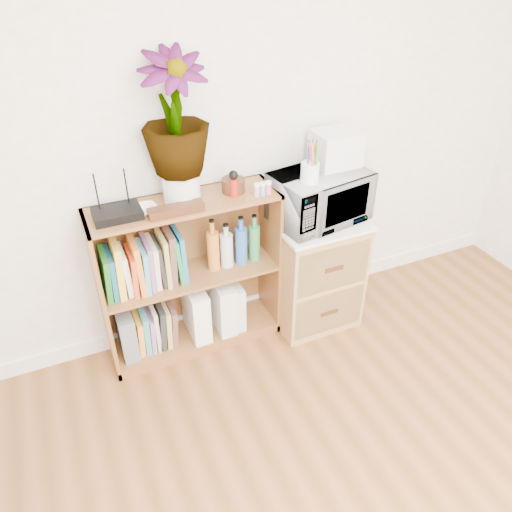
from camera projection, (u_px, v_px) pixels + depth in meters
skirting_board at (240, 305)px, 3.26m from camera, size 4.00×0.02×0.10m
bookshelf at (191, 277)px, 2.80m from camera, size 1.00×0.30×0.95m
wicker_unit at (313, 271)px, 3.06m from camera, size 0.50×0.45×0.70m
microwave at (319, 197)px, 2.76m from camera, size 0.56×0.43×0.28m
pen_cup at (310, 173)px, 2.57m from camera, size 0.10×0.10×0.11m
small_appliance at (336, 148)px, 2.73m from camera, size 0.24×0.20×0.19m
router at (117, 214)px, 2.39m from camera, size 0.23×0.16×0.04m
white_bowl at (144, 210)px, 2.43m from camera, size 0.13×0.13×0.03m
plant_pot at (181, 186)px, 2.50m from camera, size 0.19×0.19×0.16m
potted_plant at (175, 114)px, 2.29m from camera, size 0.32×0.32×0.58m
trinket_box at (176, 210)px, 2.42m from camera, size 0.27×0.07×0.04m
kokeshi_doll at (234, 188)px, 2.56m from camera, size 0.04×0.04×0.10m
wooden_bowl at (233, 185)px, 2.61m from camera, size 0.12×0.12×0.07m
paint_jars at (263, 190)px, 2.58m from camera, size 0.12×0.04×0.06m
file_box at (126, 332)px, 2.81m from camera, size 0.09×0.23×0.29m
magazine_holder_left at (196, 311)px, 2.93m from camera, size 0.10×0.26×0.33m
magazine_holder_mid at (222, 303)px, 2.98m from camera, size 0.10×0.26×0.33m
magazine_holder_right at (231, 303)px, 3.01m from camera, size 0.09×0.24×0.30m
cookbooks at (144, 264)px, 2.62m from camera, size 0.44×0.20×0.31m
liquor_bottles at (244, 239)px, 2.81m from camera, size 0.47×0.07×0.31m
lower_books at (155, 326)px, 2.87m from camera, size 0.24×0.19×0.28m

